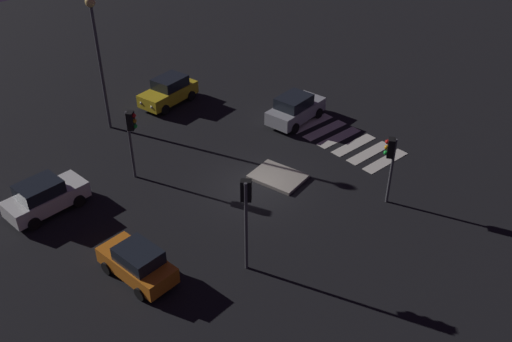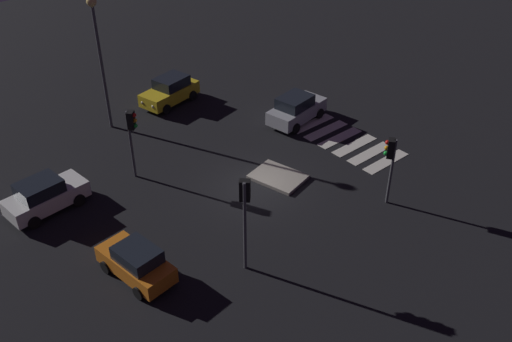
{
  "view_description": "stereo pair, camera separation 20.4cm",
  "coord_description": "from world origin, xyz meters",
  "px_view_note": "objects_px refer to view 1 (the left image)",
  "views": [
    {
      "loc": [
        -18.19,
        15.88,
        17.15
      ],
      "look_at": [
        0.0,
        0.0,
        1.0
      ],
      "focal_mm": 39.93,
      "sensor_mm": 36.0,
      "label": 1
    },
    {
      "loc": [
        -18.32,
        15.72,
        17.15
      ],
      "look_at": [
        0.0,
        0.0,
        1.0
      ],
      "focal_mm": 39.93,
      "sensor_mm": 36.0,
      "label": 2
    }
  ],
  "objects_px": {
    "traffic_light_south": "(390,155)",
    "street_lamp": "(97,43)",
    "traffic_island": "(278,177)",
    "car_silver": "(295,109)",
    "car_orange": "(137,263)",
    "traffic_light_west": "(246,203)",
    "car_yellow": "(169,91)",
    "traffic_light_north": "(131,129)",
    "car_white": "(45,197)"
  },
  "relations": [
    {
      "from": "traffic_island",
      "to": "traffic_light_west",
      "type": "xyz_separation_m",
      "value": [
        -4.02,
        5.58,
        3.29
      ]
    },
    {
      "from": "car_white",
      "to": "car_silver",
      "type": "xyz_separation_m",
      "value": [
        -1.47,
        -15.51,
        0.03
      ]
    },
    {
      "from": "car_orange",
      "to": "car_silver",
      "type": "xyz_separation_m",
      "value": [
        5.43,
        -14.54,
        0.09
      ]
    },
    {
      "from": "car_yellow",
      "to": "car_silver",
      "type": "relative_size",
      "value": 1.0
    },
    {
      "from": "traffic_light_west",
      "to": "traffic_light_south",
      "type": "height_order",
      "value": "traffic_light_west"
    },
    {
      "from": "traffic_light_north",
      "to": "street_lamp",
      "type": "distance_m",
      "value": 6.48
    },
    {
      "from": "traffic_light_south",
      "to": "car_white",
      "type": "bearing_deg",
      "value": 13.58
    },
    {
      "from": "traffic_island",
      "to": "traffic_light_south",
      "type": "height_order",
      "value": "traffic_light_south"
    },
    {
      "from": "car_yellow",
      "to": "car_silver",
      "type": "distance_m",
      "value": 8.51
    },
    {
      "from": "traffic_light_north",
      "to": "street_lamp",
      "type": "bearing_deg",
      "value": 124.24
    },
    {
      "from": "car_yellow",
      "to": "traffic_light_south",
      "type": "bearing_deg",
      "value": 84.48
    },
    {
      "from": "traffic_light_south",
      "to": "traffic_island",
      "type": "bearing_deg",
      "value": -10.4
    },
    {
      "from": "car_yellow",
      "to": "traffic_light_west",
      "type": "bearing_deg",
      "value": 55.22
    },
    {
      "from": "traffic_island",
      "to": "street_lamp",
      "type": "xyz_separation_m",
      "value": [
        10.79,
        3.98,
        5.33
      ]
    },
    {
      "from": "car_white",
      "to": "traffic_light_west",
      "type": "bearing_deg",
      "value": -68.84
    },
    {
      "from": "car_white",
      "to": "traffic_light_west",
      "type": "xyz_separation_m",
      "value": [
        -9.39,
        -4.85,
        2.54
      ]
    },
    {
      "from": "car_orange",
      "to": "traffic_light_west",
      "type": "distance_m",
      "value": 5.29
    },
    {
      "from": "traffic_island",
      "to": "car_yellow",
      "type": "distance_m",
      "value": 11.17
    },
    {
      "from": "traffic_light_north",
      "to": "street_lamp",
      "type": "xyz_separation_m",
      "value": [
        5.79,
        -1.57,
        2.46
      ]
    },
    {
      "from": "traffic_island",
      "to": "car_silver",
      "type": "bearing_deg",
      "value": -52.52
    },
    {
      "from": "traffic_light_west",
      "to": "street_lamp",
      "type": "relative_size",
      "value": 0.56
    },
    {
      "from": "traffic_light_west",
      "to": "street_lamp",
      "type": "xyz_separation_m",
      "value": [
        14.81,
        -1.6,
        2.03
      ]
    },
    {
      "from": "car_silver",
      "to": "traffic_light_west",
      "type": "bearing_deg",
      "value": -152.59
    },
    {
      "from": "car_white",
      "to": "car_yellow",
      "type": "height_order",
      "value": "car_yellow"
    },
    {
      "from": "traffic_light_west",
      "to": "traffic_island",
      "type": "bearing_deg",
      "value": -9.24
    },
    {
      "from": "traffic_light_west",
      "to": "car_yellow",
      "type": "bearing_deg",
      "value": 22.78
    },
    {
      "from": "car_white",
      "to": "street_lamp",
      "type": "distance_m",
      "value": 9.58
    },
    {
      "from": "car_yellow",
      "to": "car_white",
      "type": "bearing_deg",
      "value": 14.98
    },
    {
      "from": "traffic_island",
      "to": "car_silver",
      "type": "relative_size",
      "value": 0.73
    },
    {
      "from": "car_yellow",
      "to": "traffic_light_south",
      "type": "distance_m",
      "value": 16.34
    },
    {
      "from": "traffic_island",
      "to": "car_yellow",
      "type": "relative_size",
      "value": 0.73
    },
    {
      "from": "street_lamp",
      "to": "traffic_island",
      "type": "bearing_deg",
      "value": -159.76
    },
    {
      "from": "car_white",
      "to": "car_yellow",
      "type": "bearing_deg",
      "value": 21.44
    },
    {
      "from": "car_silver",
      "to": "street_lamp",
      "type": "height_order",
      "value": "street_lamp"
    },
    {
      "from": "traffic_light_south",
      "to": "traffic_light_north",
      "type": "xyz_separation_m",
      "value": [
        9.99,
        8.15,
        0.21
      ]
    },
    {
      "from": "traffic_light_south",
      "to": "street_lamp",
      "type": "relative_size",
      "value": 0.45
    },
    {
      "from": "traffic_light_south",
      "to": "traffic_light_west",
      "type": "bearing_deg",
      "value": 45.34
    },
    {
      "from": "car_silver",
      "to": "traffic_light_south",
      "type": "xyz_separation_m",
      "value": [
        -8.88,
        2.48,
        1.87
      ]
    },
    {
      "from": "car_orange",
      "to": "traffic_light_south",
      "type": "height_order",
      "value": "traffic_light_south"
    },
    {
      "from": "traffic_light_west",
      "to": "traffic_light_north",
      "type": "distance_m",
      "value": 9.03
    },
    {
      "from": "traffic_island",
      "to": "traffic_light_west",
      "type": "distance_m",
      "value": 7.62
    },
    {
      "from": "car_silver",
      "to": "traffic_island",
      "type": "bearing_deg",
      "value": -151.71
    },
    {
      "from": "traffic_light_north",
      "to": "street_lamp",
      "type": "height_order",
      "value": "street_lamp"
    },
    {
      "from": "traffic_island",
      "to": "car_orange",
      "type": "xyz_separation_m",
      "value": [
        -1.53,
        9.45,
        0.69
      ]
    },
    {
      "from": "car_white",
      "to": "traffic_island",
      "type": "bearing_deg",
      "value": -33.39
    },
    {
      "from": "traffic_light_west",
      "to": "traffic_light_south",
      "type": "distance_m",
      "value": 8.26
    },
    {
      "from": "car_yellow",
      "to": "traffic_light_west",
      "type": "height_order",
      "value": "traffic_light_west"
    },
    {
      "from": "car_orange",
      "to": "traffic_light_south",
      "type": "distance_m",
      "value": 12.69
    },
    {
      "from": "car_white",
      "to": "car_yellow",
      "type": "xyz_separation_m",
      "value": [
        5.76,
        -11.02,
        0.02
      ]
    },
    {
      "from": "car_silver",
      "to": "traffic_light_north",
      "type": "bearing_deg",
      "value": 164.89
    }
  ]
}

